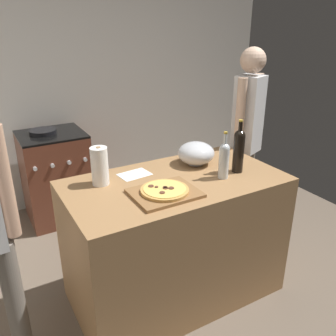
# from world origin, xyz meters

# --- Properties ---
(ground_plane) EXTENTS (4.36, 3.12, 0.02)m
(ground_plane) POSITION_xyz_m (0.00, 1.26, -0.01)
(ground_plane) COLOR #6B5B4C
(kitchen_wall_rear) EXTENTS (4.36, 0.10, 2.60)m
(kitchen_wall_rear) POSITION_xyz_m (0.00, 2.57, 1.30)
(kitchen_wall_rear) COLOR #BCB7AD
(kitchen_wall_rear) RESTS_ON ground_plane
(counter) EXTENTS (1.47, 0.79, 0.93)m
(counter) POSITION_xyz_m (-0.09, 0.61, 0.46)
(counter) COLOR #9E7247
(counter) RESTS_ON ground_plane
(cutting_board) EXTENTS (0.40, 0.32, 0.02)m
(cutting_board) POSITION_xyz_m (-0.26, 0.46, 0.94)
(cutting_board) COLOR olive
(cutting_board) RESTS_ON counter
(pizza) EXTENTS (0.30, 0.30, 0.03)m
(pizza) POSITION_xyz_m (-0.26, 0.46, 0.96)
(pizza) COLOR tan
(pizza) RESTS_ON cutting_board
(mixing_bowl) EXTENTS (0.27, 0.27, 0.17)m
(mixing_bowl) POSITION_xyz_m (0.19, 0.78, 1.01)
(mixing_bowl) COLOR #B2B2B7
(mixing_bowl) RESTS_ON counter
(paper_towel_roll) EXTENTS (0.11, 0.11, 0.25)m
(paper_towel_roll) POSITION_xyz_m (-0.54, 0.80, 1.05)
(paper_towel_roll) COLOR white
(paper_towel_roll) RESTS_ON counter
(wine_bottle_green) EXTENTS (0.07, 0.07, 0.32)m
(wine_bottle_green) POSITION_xyz_m (0.21, 0.48, 1.06)
(wine_bottle_green) COLOR silver
(wine_bottle_green) RESTS_ON counter
(wine_bottle_dark) EXTENTS (0.08, 0.08, 0.37)m
(wine_bottle_dark) POSITION_xyz_m (0.36, 0.52, 1.09)
(wine_bottle_dark) COLOR black
(wine_bottle_dark) RESTS_ON counter
(recipe_sheet) EXTENTS (0.23, 0.17, 0.00)m
(recipe_sheet) POSITION_xyz_m (-0.29, 0.83, 0.93)
(recipe_sheet) COLOR white
(recipe_sheet) RESTS_ON counter
(stove) EXTENTS (0.61, 0.59, 0.95)m
(stove) POSITION_xyz_m (-0.55, 2.17, 0.46)
(stove) COLOR brown
(stove) RESTS_ON ground_plane
(person_in_red) EXTENTS (0.35, 0.26, 1.72)m
(person_in_red) POSITION_xyz_m (0.84, 0.98, 0.99)
(person_in_red) COLOR slate
(person_in_red) RESTS_ON ground_plane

